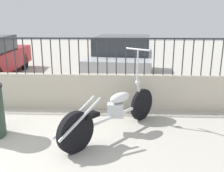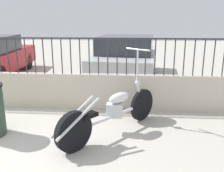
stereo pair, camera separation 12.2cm
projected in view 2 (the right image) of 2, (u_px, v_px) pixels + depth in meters
low_wall at (24, 90)px, 5.65m from camera, size 10.41×0.18×0.78m
fence_railing at (21, 49)px, 5.41m from camera, size 10.41×0.04×0.79m
motorcycle_white at (108, 114)px, 4.22m from camera, size 1.60×1.90×1.44m
car_silver at (126, 57)px, 8.25m from camera, size 2.26×4.27×1.41m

